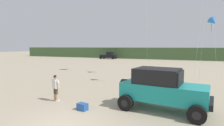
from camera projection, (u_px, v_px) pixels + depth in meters
name	position (u px, v px, depth m)	size (l,w,h in m)	color
dune_ridge	(155.00, 53.00, 52.33)	(90.00, 6.67, 3.17)	#426038
jeep	(162.00, 88.00, 9.82)	(4.96, 2.83, 2.26)	teal
person_watching	(56.00, 86.00, 11.47)	(0.60, 0.39, 1.67)	tan
cooler_box	(82.00, 107.00, 9.88)	(0.56, 0.36, 0.38)	#23519E
distant_pickup	(109.00, 56.00, 51.64)	(4.63, 2.42, 1.98)	black
kite_green_box	(213.00, 22.00, 23.00)	(1.61, 5.92, 7.22)	blue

